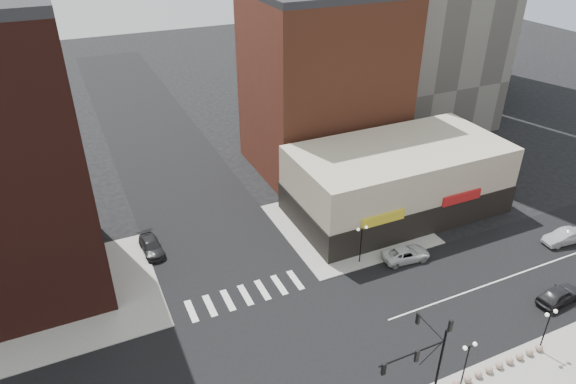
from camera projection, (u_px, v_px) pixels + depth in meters
ground at (283, 358)px, 40.74m from camera, size 240.00×240.00×0.00m
road_ew at (283, 358)px, 40.73m from camera, size 200.00×14.00×0.02m
road_ns at (283, 358)px, 40.73m from camera, size 14.00×200.00×0.02m
sidewalk_nw at (74, 297)px, 46.88m from camera, size 15.00×15.00×0.12m
sidewalk_ne at (348, 224)px, 57.39m from camera, size 15.00×15.00×0.12m
building_ne_midrise at (323, 85)px, 65.40m from camera, size 18.00×15.00×22.00m
building_ne_row at (397, 185)px, 58.53m from camera, size 24.20×12.20×8.00m
traffic_signal at (427, 353)px, 34.72m from camera, size 5.59×3.09×7.77m
street_lamp_se_a at (468, 354)px, 36.78m from camera, size 1.22×0.32×4.16m
street_lamp_se_b at (549, 321)px, 39.68m from camera, size 1.22×0.32×4.16m
street_lamp_ne at (362, 235)px, 49.75m from camera, size 1.22×0.32×4.16m
bollard_row at (494, 367)px, 39.39m from camera, size 10.03×0.58×0.58m
white_suv at (406, 254)px, 51.50m from camera, size 5.12×2.79×1.36m
dark_sedan_east at (559, 295)px, 46.03m from camera, size 4.79×2.26×1.58m
silver_sedan at (564, 237)px, 53.96m from camera, size 4.70×2.02×1.51m
dark_sedan_north at (151, 246)px, 52.63m from camera, size 2.23×4.82×1.36m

